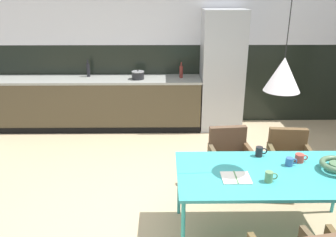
% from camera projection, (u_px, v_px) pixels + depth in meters
% --- Properties ---
extents(ground_plane, '(9.16, 9.16, 0.00)m').
position_uv_depth(ground_plane, '(193.00, 224.00, 3.70)').
color(ground_plane, tan).
extents(back_wall_splashback_dark, '(7.04, 0.12, 1.42)m').
position_uv_depth(back_wall_splashback_dark, '(181.00, 83.00, 6.40)').
color(back_wall_splashback_dark, black).
rests_on(back_wall_splashback_dark, ground).
extents(back_wall_panel_upper, '(7.04, 0.12, 1.42)m').
position_uv_depth(back_wall_panel_upper, '(182.00, 2.00, 5.90)').
color(back_wall_panel_upper, silver).
rests_on(back_wall_panel_upper, back_wall_splashback_dark).
extents(kitchen_counter, '(3.72, 0.63, 0.90)m').
position_uv_depth(kitchen_counter, '(95.00, 103.00, 6.14)').
color(kitchen_counter, '#4A402C').
rests_on(kitchen_counter, ground).
extents(refrigerator_column, '(0.71, 0.60, 2.04)m').
position_uv_depth(refrigerator_column, '(222.00, 71.00, 5.96)').
color(refrigerator_column, '#ADAFB2').
rests_on(refrigerator_column, ground).
extents(dining_table, '(1.80, 0.90, 0.74)m').
position_uv_depth(dining_table, '(273.00, 176.00, 3.26)').
color(dining_table, teal).
rests_on(dining_table, ground).
extents(armchair_by_stool, '(0.53, 0.51, 0.78)m').
position_uv_depth(armchair_by_stool, '(230.00, 152.00, 4.21)').
color(armchair_by_stool, brown).
rests_on(armchair_by_stool, ground).
extents(armchair_corner_seat, '(0.53, 0.51, 0.77)m').
position_uv_depth(armchair_corner_seat, '(289.00, 153.00, 4.17)').
color(armchair_corner_seat, brown).
rests_on(armchair_corner_seat, ground).
extents(open_book, '(0.26, 0.22, 0.02)m').
position_uv_depth(open_book, '(236.00, 178.00, 3.15)').
color(open_book, white).
rests_on(open_book, dining_table).
extents(mug_dark_espresso, '(0.11, 0.07, 0.08)m').
position_uv_depth(mug_dark_espresso, '(290.00, 162.00, 3.36)').
color(mug_dark_espresso, '#335B93').
rests_on(mug_dark_espresso, dining_table).
extents(mug_wide_latte, '(0.12, 0.07, 0.10)m').
position_uv_depth(mug_wide_latte, '(269.00, 177.00, 3.08)').
color(mug_wide_latte, '#5B8456').
rests_on(mug_wide_latte, dining_table).
extents(mug_short_terracotta, '(0.13, 0.09, 0.08)m').
position_uv_depth(mug_short_terracotta, '(300.00, 158.00, 3.43)').
color(mug_short_terracotta, '#B23D33').
rests_on(mug_short_terracotta, dining_table).
extents(mug_white_ceramic, '(0.12, 0.07, 0.10)m').
position_uv_depth(mug_white_ceramic, '(260.00, 152.00, 3.55)').
color(mug_white_ceramic, black).
rests_on(mug_white_ceramic, dining_table).
extents(cooking_pot, '(0.21, 0.21, 0.16)m').
position_uv_depth(cooking_pot, '(138.00, 75.00, 5.92)').
color(cooking_pot, black).
rests_on(cooking_pot, kitchen_counter).
extents(bottle_spice_small, '(0.06, 0.06, 0.30)m').
position_uv_depth(bottle_spice_small, '(88.00, 70.00, 6.06)').
color(bottle_spice_small, black).
rests_on(bottle_spice_small, kitchen_counter).
extents(bottle_oil_tall, '(0.06, 0.06, 0.27)m').
position_uv_depth(bottle_oil_tall, '(181.00, 72.00, 5.99)').
color(bottle_oil_tall, maroon).
rests_on(bottle_oil_tall, kitchen_counter).
extents(pendant_lamp_over_table_near, '(0.31, 0.31, 1.27)m').
position_uv_depth(pendant_lamp_over_table_near, '(283.00, 74.00, 2.96)').
color(pendant_lamp_over_table_near, black).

